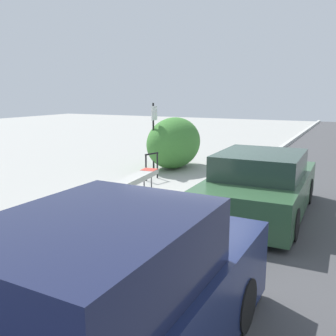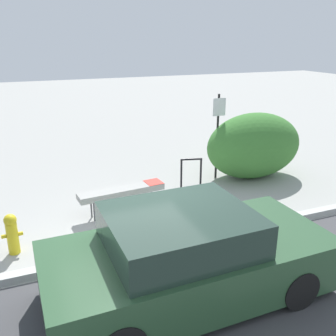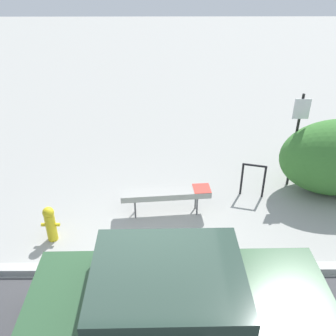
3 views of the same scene
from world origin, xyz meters
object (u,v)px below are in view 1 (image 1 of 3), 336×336
bench (137,178)px  parked_car_far (107,313)px  bike_rack (152,163)px  parked_car_near (260,186)px  fire_hydrant (113,212)px  sign_post (154,131)px

bench → parked_car_far: 6.20m
parked_car_far → bike_rack: bearing=27.8°
parked_car_near → parked_car_far: 5.56m
bench → fire_hydrant: bearing=-164.7°
bike_rack → sign_post: size_ratio=0.36×
bench → parked_car_far: size_ratio=0.44×
fire_hydrant → parked_car_near: parked_car_near is taller
fire_hydrant → parked_car_far: 3.85m
bike_rack → fire_hydrant: 4.50m
sign_post → parked_car_near: (-2.83, -4.21, -0.75)m
parked_car_far → fire_hydrant: bearing=35.6°
parked_car_near → parked_car_far: size_ratio=0.97×
bike_rack → fire_hydrant: (-4.24, -1.52, -0.09)m
bench → bike_rack: 2.10m
bench → sign_post: size_ratio=0.84×
parked_car_near → sign_post: bearing=55.2°
fire_hydrant → parked_car_near: (2.39, -2.22, 0.23)m
fire_hydrant → bike_rack: bearing=19.7°
parked_car_near → fire_hydrant: bearing=136.2°
sign_post → fire_hydrant: sign_post is taller
bench → parked_car_near: size_ratio=0.45×
bike_rack → parked_car_near: size_ratio=0.20×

